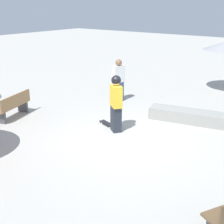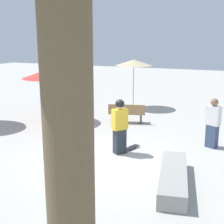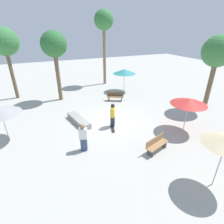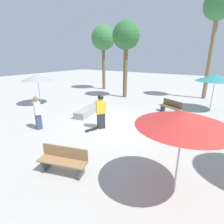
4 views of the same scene
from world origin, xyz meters
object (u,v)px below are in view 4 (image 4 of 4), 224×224
Objects in this scene: bench_near at (63,160)px; palm_tree_far_back at (103,39)px; shade_umbrella_grey at (37,77)px; palm_tree_center_left at (218,9)px; palm_tree_center_right at (126,37)px; bystander_watching at (38,113)px; shade_umbrella_red at (183,119)px; skater_main at (101,110)px; concrete_ledge at (89,110)px; bench_far at (171,107)px; shade_umbrella_teal at (215,78)px; skateboard at (93,129)px.

bench_near is 0.25× the size of palm_tree_far_back.
palm_tree_center_left is at bearing -138.23° from shade_umbrella_grey.
bystander_watching is at bearing 89.55° from palm_tree_center_right.
shade_umbrella_red is 7.15m from bystander_watching.
bench_near is 0.70× the size of shade_umbrella_red.
skater_main is 0.77× the size of shade_umbrella_grey.
bench_far is (-4.41, -2.98, 0.22)m from concrete_ledge.
palm_tree_center_left reaches higher than bench_near.
bench_near is at bearing 149.23° from shade_umbrella_grey.
shade_umbrella_red reaches higher than bench_near.
bench_far is 0.95× the size of bystander_watching.
concrete_ledge is at bearing 119.89° from palm_tree_far_back.
palm_tree_center_right is (3.74, -10.56, 4.63)m from bench_near.
shade_umbrella_grey is at bearing -12.76° from bystander_watching.
shade_umbrella_teal is 1.05× the size of shade_umbrella_red.
skater_main is at bearing 90.65° from bench_far.
bystander_watching is (6.16, 12.21, -6.16)m from palm_tree_center_left.
shade_umbrella_grey is (7.97, -4.74, 1.63)m from bench_near.
bench_near is at bearing 109.53° from palm_tree_center_right.
concrete_ledge is 1.68× the size of bench_near.
shade_umbrella_teal is at bearing -105.70° from bench_far.
skater_main is 0.64× the size of concrete_ledge.
palm_tree_far_back is at bearing -76.03° from bench_near.
bystander_watching is (2.44, 1.36, 0.79)m from skateboard.
bench_far is at bearing 78.06° from palm_tree_center_left.
bench_far is 0.70× the size of shade_umbrella_grey.
bench_near is 0.20× the size of palm_tree_center_left.
shade_umbrella_teal is at bearing -124.43° from bench_near.
bench_near is (-3.31, 5.10, 0.22)m from concrete_ledge.
palm_tree_center_right reaches higher than bench_far.
palm_tree_center_left is 10.30m from palm_tree_far_back.
shade_umbrella_teal reaches higher than shade_umbrella_grey.
bench_near is at bearing 19.53° from shade_umbrella_red.
shade_umbrella_teal is at bearing -106.34° from bystander_watching.
skateboard is 2.78m from concrete_ledge.
palm_tree_center_left is at bearing -150.86° from palm_tree_center_right.
shade_umbrella_grey is 0.27× the size of palm_tree_center_left.
palm_tree_far_back reaches higher than bench_far.
palm_tree_far_back reaches higher than shade_umbrella_teal.
palm_tree_far_back is 12.55m from bystander_watching.
skateboard is at bearing 91.02° from bench_far.
bench_near is 12.12m from palm_tree_center_right.
palm_tree_center_left is 4.94× the size of bystander_watching.
skateboard is at bearing 134.15° from concrete_ledge.
skateboard is 0.50× the size of bench_near.
palm_tree_center_right is at bearing -144.84° from skateboard.
skater_main is at bearing 170.18° from shade_umbrella_grey.
bystander_watching reaches higher than bench_near.
concrete_ledge is 8.58m from shade_umbrella_teal.
concrete_ledge is 1.21× the size of shade_umbrella_grey.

